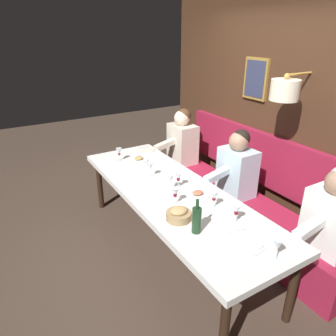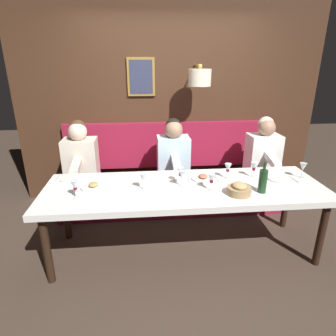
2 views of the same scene
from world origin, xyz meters
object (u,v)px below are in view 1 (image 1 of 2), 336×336
Objects in this scene: wine_glass_1 at (150,167)px; wine_glass_4 at (236,210)px; dining_table at (172,196)px; diner_middle at (182,138)px; wine_glass_3 at (170,179)px; wine_bottle at (197,220)px; wine_glass_0 at (214,196)px; wine_glass_5 at (178,177)px; diner_nearest at (332,213)px; wine_glass_2 at (175,193)px; wine_glass_6 at (278,246)px; diner_near at (237,166)px; bread_bowl at (179,214)px; wine_glass_7 at (119,152)px.

wine_glass_4 is (0.20, -1.16, -0.00)m from wine_glass_1.
wine_glass_1 is (-0.03, 0.41, 0.18)m from dining_table.
diner_middle is 4.82× the size of wine_glass_4.
diner_middle is 4.82× the size of wine_glass_3.
wine_glass_4 is 0.55× the size of wine_bottle.
wine_glass_0 is 0.51m from wine_glass_5.
diner_nearest is 4.82× the size of wine_glass_1.
wine_glass_2 is 1.04m from wine_glass_6.
wine_glass_6 is at bearing -97.74° from wine_glass_4.
wine_glass_0 and wine_glass_2 have the same top height.
dining_table is 16.73× the size of wine_glass_2.
diner_middle reaches higher than wine_glass_1.
wine_glass_6 reaches higher than dining_table.
diner_near is 0.99m from wine_glass_1.
diner_middle is 1.97m from bread_bowl.
wine_glass_2 is (-0.99, 0.92, 0.04)m from diner_nearest.
bread_bowl is at bearing 112.39° from wine_glass_6.
wine_glass_3 is 0.99m from wine_glass_7.
dining_table is 1.27m from wine_glass_6.
wine_glass_0 is 1.00× the size of wine_glass_1.
wine_glass_1 is at bearing 94.46° from dining_table.
diner_near reaches higher than wine_glass_1.
wine_glass_2 and wine_glass_3 have the same top height.
wine_glass_4 is at bearing -132.77° from diner_near.
diner_nearest is 4.82× the size of wine_glass_7.
diner_middle is 1.71m from wine_glass_2.
wine_glass_2 is 1.00× the size of wine_glass_6.
wine_glass_2 reaches higher than dining_table.
dining_table is at bearing -178.90° from diner_near.
wine_glass_3 is 0.55× the size of wine_bottle.
dining_table is 16.73× the size of wine_glass_1.
diner_nearest reaches higher than wine_glass_3.
wine_glass_4 is (0.17, -0.78, -0.00)m from wine_glass_3.
wine_glass_5 is 1.01m from wine_glass_7.
wine_glass_1 is 0.55× the size of wine_bottle.
diner_near is at bearing 58.42° from wine_glass_6.
wine_glass_7 is at bearing 87.17° from bread_bowl.
diner_near is 4.82× the size of wine_glass_4.
wine_glass_1 is 0.38m from wine_glass_3.
diner_near reaches higher than dining_table.
wine_bottle reaches higher than wine_glass_5.
wine_glass_6 is at bearing -173.08° from diner_nearest.
diner_middle is at bearing 59.84° from wine_bottle.
wine_glass_0 is at bearing -113.89° from diner_middle.
bread_bowl is (-0.39, 0.28, -0.07)m from wine_glass_4.
wine_glass_7 reaches higher than bread_bowl.
wine_bottle reaches higher than wine_glass_7.
wine_glass_4 is (-0.71, -1.91, 0.04)m from diner_middle.
diner_near is 1.00× the size of diner_middle.
diner_middle is at bearing 52.78° from dining_table.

